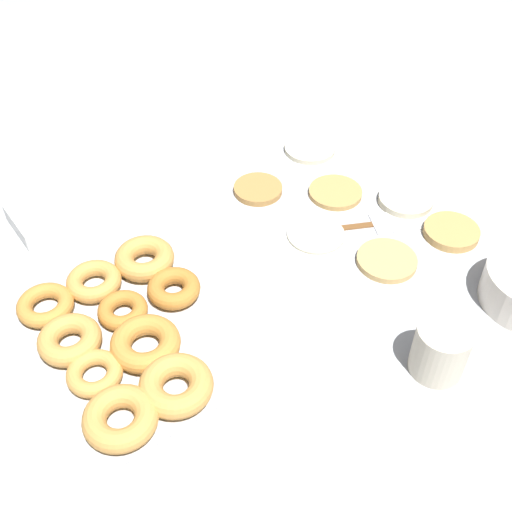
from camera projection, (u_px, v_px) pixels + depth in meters
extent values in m
plane|color=#B2B5BA|center=(306.00, 244.00, 1.21)|extent=(3.00, 3.00, 0.00)
cylinder|color=beige|center=(406.00, 200.00, 1.29)|extent=(0.11, 0.11, 0.02)
cylinder|color=beige|center=(316.00, 233.00, 1.22)|extent=(0.11, 0.11, 0.01)
cylinder|color=tan|center=(387.00, 260.00, 1.17)|extent=(0.11, 0.11, 0.01)
cylinder|color=#B27F42|center=(258.00, 189.00, 1.32)|extent=(0.10, 0.10, 0.01)
cylinder|color=beige|center=(310.00, 149.00, 1.42)|extent=(0.11, 0.11, 0.01)
cylinder|color=tan|center=(335.00, 192.00, 1.31)|extent=(0.11, 0.11, 0.01)
cylinder|color=tan|center=(451.00, 232.00, 1.22)|extent=(0.11, 0.11, 0.02)
cube|color=silver|center=(136.00, 336.00, 1.04)|extent=(0.38, 0.31, 0.01)
torus|color=#C68438|center=(45.00, 305.00, 1.07)|extent=(0.09, 0.09, 0.03)
torus|color=#D19347|center=(70.00, 340.00, 1.01)|extent=(0.10, 0.10, 0.03)
torus|color=#D19347|center=(95.00, 373.00, 0.97)|extent=(0.09, 0.09, 0.02)
torus|color=#D19347|center=(121.00, 418.00, 0.91)|extent=(0.11, 0.11, 0.04)
torus|color=#D19347|center=(94.00, 281.00, 1.11)|extent=(0.10, 0.10, 0.03)
torus|color=#B7752D|center=(123.00, 310.00, 1.06)|extent=(0.08, 0.08, 0.03)
torus|color=#C68438|center=(145.00, 343.00, 1.01)|extent=(0.11, 0.11, 0.03)
torus|color=#D19347|center=(176.00, 385.00, 0.95)|extent=(0.11, 0.11, 0.04)
torus|color=#D19347|center=(144.00, 258.00, 1.14)|extent=(0.11, 0.11, 0.03)
torus|color=#B7752D|center=(174.00, 288.00, 1.09)|extent=(0.09, 0.09, 0.03)
cube|color=white|center=(54.00, 217.00, 1.25)|extent=(0.12, 0.15, 0.02)
cube|color=white|center=(51.00, 209.00, 1.23)|extent=(0.12, 0.15, 0.02)
cylinder|color=beige|center=(440.00, 350.00, 0.97)|extent=(0.08, 0.08, 0.09)
cube|color=brown|center=(333.00, 229.00, 1.23)|extent=(0.08, 0.15, 0.01)
cube|color=#BCBCC1|center=(405.00, 220.00, 1.25)|extent=(0.11, 0.14, 0.01)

